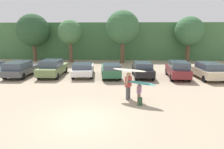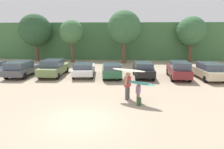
{
  "view_description": "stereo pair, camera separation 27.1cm",
  "coord_description": "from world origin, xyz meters",
  "px_view_note": "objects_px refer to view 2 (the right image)",
  "views": [
    {
      "loc": [
        2.11,
        -9.76,
        4.47
      ],
      "look_at": [
        1.18,
        6.32,
        1.06
      ],
      "focal_mm": 33.36,
      "sensor_mm": 36.0,
      "label": 1
    },
    {
      "loc": [
        2.38,
        -9.74,
        4.47
      ],
      "look_at": [
        1.18,
        6.32,
        1.06
      ],
      "focal_mm": 33.36,
      "sensor_mm": 36.0,
      "label": 2
    }
  ],
  "objects_px": {
    "parked_car_black": "(143,69)",
    "parked_car_maroon": "(179,70)",
    "surfboard_teal": "(140,83)",
    "backpack_dropped": "(139,102)",
    "parked_car_olive_green": "(54,68)",
    "surfboard_cream": "(128,70)",
    "person_child": "(138,91)",
    "parked_car_white": "(84,69)",
    "parked_car_dark_gray": "(22,68)",
    "parked_car_champagne": "(208,71)",
    "parked_car_forest_green": "(111,70)",
    "person_adult": "(128,84)"
  },
  "relations": [
    {
      "from": "parked_car_champagne",
      "to": "parked_car_dark_gray",
      "type": "bearing_deg",
      "value": 85.81
    },
    {
      "from": "parked_car_champagne",
      "to": "backpack_dropped",
      "type": "distance_m",
      "value": 10.21
    },
    {
      "from": "parked_car_forest_green",
      "to": "surfboard_cream",
      "type": "relative_size",
      "value": 1.86
    },
    {
      "from": "parked_car_maroon",
      "to": "parked_car_champagne",
      "type": "xyz_separation_m",
      "value": [
        2.69,
        0.05,
        -0.06
      ]
    },
    {
      "from": "parked_car_white",
      "to": "parked_car_black",
      "type": "bearing_deg",
      "value": -98.43
    },
    {
      "from": "parked_car_olive_green",
      "to": "surfboard_cream",
      "type": "distance_m",
      "value": 10.11
    },
    {
      "from": "parked_car_dark_gray",
      "to": "person_child",
      "type": "bearing_deg",
      "value": -121.16
    },
    {
      "from": "parked_car_dark_gray",
      "to": "person_child",
      "type": "height_order",
      "value": "parked_car_dark_gray"
    },
    {
      "from": "surfboard_cream",
      "to": "surfboard_teal",
      "type": "xyz_separation_m",
      "value": [
        0.73,
        -0.63,
        -0.7
      ]
    },
    {
      "from": "parked_car_black",
      "to": "person_child",
      "type": "xyz_separation_m",
      "value": [
        -0.85,
        -7.28,
        -0.07
      ]
    },
    {
      "from": "surfboard_cream",
      "to": "backpack_dropped",
      "type": "height_order",
      "value": "surfboard_cream"
    },
    {
      "from": "parked_car_forest_green",
      "to": "person_adult",
      "type": "xyz_separation_m",
      "value": [
        1.56,
        -6.43,
        0.25
      ]
    },
    {
      "from": "parked_car_olive_green",
      "to": "parked_car_maroon",
      "type": "xyz_separation_m",
      "value": [
        12.22,
        -0.3,
        0.02
      ]
    },
    {
      "from": "surfboard_teal",
      "to": "backpack_dropped",
      "type": "bearing_deg",
      "value": 113.71
    },
    {
      "from": "parked_car_dark_gray",
      "to": "parked_car_white",
      "type": "xyz_separation_m",
      "value": [
        6.12,
        0.65,
        -0.1
      ]
    },
    {
      "from": "parked_car_forest_green",
      "to": "backpack_dropped",
      "type": "xyz_separation_m",
      "value": [
        2.27,
        -7.56,
        -0.54
      ]
    },
    {
      "from": "parked_car_forest_green",
      "to": "parked_car_black",
      "type": "bearing_deg",
      "value": -92.48
    },
    {
      "from": "parked_car_white",
      "to": "backpack_dropped",
      "type": "height_order",
      "value": "parked_car_white"
    },
    {
      "from": "parked_car_champagne",
      "to": "surfboard_teal",
      "type": "height_order",
      "value": "parked_car_champagne"
    },
    {
      "from": "parked_car_olive_green",
      "to": "parked_car_white",
      "type": "bearing_deg",
      "value": -87.68
    },
    {
      "from": "parked_car_black",
      "to": "surfboard_teal",
      "type": "height_order",
      "value": "parked_car_black"
    },
    {
      "from": "parked_car_white",
      "to": "surfboard_cream",
      "type": "xyz_separation_m",
      "value": [
        4.4,
        -6.92,
        1.25
      ]
    },
    {
      "from": "parked_car_white",
      "to": "person_adult",
      "type": "bearing_deg",
      "value": -154.23
    },
    {
      "from": "parked_car_maroon",
      "to": "surfboard_teal",
      "type": "distance_m",
      "value": 8.16
    },
    {
      "from": "parked_car_black",
      "to": "parked_car_maroon",
      "type": "height_order",
      "value": "parked_car_maroon"
    },
    {
      "from": "parked_car_maroon",
      "to": "person_child",
      "type": "relative_size",
      "value": 3.44
    },
    {
      "from": "parked_car_champagne",
      "to": "person_child",
      "type": "bearing_deg",
      "value": 130.99
    },
    {
      "from": "person_adult",
      "to": "person_child",
      "type": "bearing_deg",
      "value": 158.53
    },
    {
      "from": "parked_car_olive_green",
      "to": "parked_car_maroon",
      "type": "relative_size",
      "value": 1.07
    },
    {
      "from": "surfboard_cream",
      "to": "backpack_dropped",
      "type": "distance_m",
      "value": 2.16
    },
    {
      "from": "parked_car_forest_green",
      "to": "parked_car_white",
      "type": "bearing_deg",
      "value": 73.75
    },
    {
      "from": "surfboard_teal",
      "to": "parked_car_olive_green",
      "type": "bearing_deg",
      "value": -11.08
    },
    {
      "from": "parked_car_white",
      "to": "surfboard_teal",
      "type": "bearing_deg",
      "value": -152.37
    },
    {
      "from": "parked_car_olive_green",
      "to": "parked_car_champagne",
      "type": "relative_size",
      "value": 0.96
    },
    {
      "from": "parked_car_olive_green",
      "to": "parked_car_white",
      "type": "height_order",
      "value": "parked_car_olive_green"
    },
    {
      "from": "parked_car_forest_green",
      "to": "backpack_dropped",
      "type": "distance_m",
      "value": 7.91
    },
    {
      "from": "person_child",
      "to": "surfboard_cream",
      "type": "relative_size",
      "value": 0.53
    },
    {
      "from": "parked_car_black",
      "to": "parked_car_white",
      "type": "bearing_deg",
      "value": 85.22
    },
    {
      "from": "parked_car_black",
      "to": "surfboard_cream",
      "type": "xyz_separation_m",
      "value": [
        -1.49,
        -6.73,
        1.18
      ]
    },
    {
      "from": "parked_car_black",
      "to": "parked_car_champagne",
      "type": "xyz_separation_m",
      "value": [
        5.98,
        -0.22,
        0.01
      ]
    },
    {
      "from": "surfboard_teal",
      "to": "person_child",
      "type": "bearing_deg",
      "value": -4.17
    },
    {
      "from": "parked_car_forest_green",
      "to": "parked_car_dark_gray",
      "type": "bearing_deg",
      "value": 84.08
    },
    {
      "from": "person_child",
      "to": "parked_car_dark_gray",
      "type": "bearing_deg",
      "value": -11.5
    },
    {
      "from": "parked_car_dark_gray",
      "to": "backpack_dropped",
      "type": "xyz_separation_m",
      "value": [
        11.19,
        -7.35,
        -0.6
      ]
    },
    {
      "from": "person_child",
      "to": "parked_car_olive_green",
      "type": "bearing_deg",
      "value": -22.18
    },
    {
      "from": "parked_car_white",
      "to": "parked_car_champagne",
      "type": "relative_size",
      "value": 0.96
    },
    {
      "from": "parked_car_olive_green",
      "to": "surfboard_cream",
      "type": "xyz_separation_m",
      "value": [
        7.44,
        -6.75,
        1.14
      ]
    },
    {
      "from": "backpack_dropped",
      "to": "parked_car_olive_green",
      "type": "bearing_deg",
      "value": 135.98
    },
    {
      "from": "parked_car_olive_green",
      "to": "backpack_dropped",
      "type": "xyz_separation_m",
      "value": [
        8.11,
        -7.84,
        -0.61
      ]
    },
    {
      "from": "parked_car_black",
      "to": "parked_car_maroon",
      "type": "bearing_deg",
      "value": -97.72
    }
  ]
}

